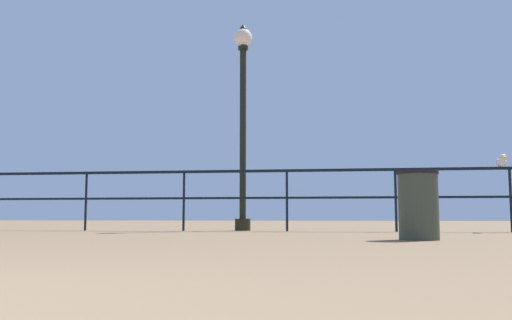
# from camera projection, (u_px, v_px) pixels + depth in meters

# --- Properties ---
(pier_railing) EXTENTS (24.69, 0.05, 1.10)m
(pier_railing) POSITION_uv_depth(u_px,v_px,m) (235.00, 186.00, 9.90)
(pier_railing) COLOR black
(pier_railing) RESTS_ON ground_plane
(lamppost_center) EXTENTS (0.35, 0.35, 3.95)m
(lamppost_center) POSITION_uv_depth(u_px,v_px,m) (243.00, 107.00, 10.34)
(lamppost_center) COLOR black
(lamppost_center) RESTS_ON ground_plane
(seagull_on_rail) EXTENTS (0.18, 0.44, 0.21)m
(seagull_on_rail) POSITION_uv_depth(u_px,v_px,m) (501.00, 161.00, 9.28)
(seagull_on_rail) COLOR silver
(seagull_on_rail) RESTS_ON pier_railing
(trash_bin) EXTENTS (0.47, 0.47, 0.79)m
(trash_bin) POSITION_uv_depth(u_px,v_px,m) (418.00, 205.00, 6.20)
(trash_bin) COLOR #3A3E30
(trash_bin) RESTS_ON ground_plane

